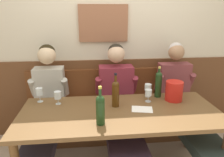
{
  "coord_description": "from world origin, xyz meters",
  "views": [
    {
      "loc": [
        -0.29,
        -1.84,
        1.7
      ],
      "look_at": [
        -0.05,
        0.44,
        0.98
      ],
      "focal_mm": 34.6,
      "sensor_mm": 36.0,
      "label": 1
    }
  ],
  "objects_px": {
    "ice_bucket": "(174,91)",
    "wine_glass_right_end": "(58,95)",
    "person_center_left_seat": "(46,108)",
    "person_right_seat": "(184,105)",
    "wall_bench": "(113,118)",
    "wine_bottle_green_tall": "(158,83)",
    "dining_table": "(120,118)",
    "person_left_seat": "(119,105)",
    "wine_bottle_amber_mid": "(116,93)",
    "wine_glass_mid_right": "(148,93)",
    "wine_glass_near_bucket": "(39,92)",
    "wine_bottle_clear_water": "(100,109)",
    "wine_glass_by_bottle": "(148,88)"
  },
  "relations": [
    {
      "from": "person_right_seat",
      "to": "wine_bottle_green_tall",
      "type": "relative_size",
      "value": 3.64
    },
    {
      "from": "wine_glass_right_end",
      "to": "wine_bottle_green_tall",
      "type": "bearing_deg",
      "value": 4.63
    },
    {
      "from": "ice_bucket",
      "to": "dining_table",
      "type": "bearing_deg",
      "value": -161.4
    },
    {
      "from": "wall_bench",
      "to": "ice_bucket",
      "type": "xyz_separation_m",
      "value": [
        0.63,
        -0.51,
        0.57
      ]
    },
    {
      "from": "person_center_left_seat",
      "to": "ice_bucket",
      "type": "relative_size",
      "value": 6.07
    },
    {
      "from": "dining_table",
      "to": "wine_bottle_amber_mid",
      "type": "bearing_deg",
      "value": 106.2
    },
    {
      "from": "wall_bench",
      "to": "wine_bottle_green_tall",
      "type": "distance_m",
      "value": 0.88
    },
    {
      "from": "wall_bench",
      "to": "wine_bottle_green_tall",
      "type": "bearing_deg",
      "value": -38.41
    },
    {
      "from": "wall_bench",
      "to": "wine_glass_right_end",
      "type": "relative_size",
      "value": 16.22
    },
    {
      "from": "person_left_seat",
      "to": "person_right_seat",
      "type": "xyz_separation_m",
      "value": [
        0.78,
        -0.03,
        -0.02
      ]
    },
    {
      "from": "wine_bottle_amber_mid",
      "to": "wine_bottle_green_tall",
      "type": "distance_m",
      "value": 0.56
    },
    {
      "from": "dining_table",
      "to": "wine_bottle_amber_mid",
      "type": "relative_size",
      "value": 5.56
    },
    {
      "from": "person_right_seat",
      "to": "wine_glass_near_bucket",
      "type": "distance_m",
      "value": 1.69
    },
    {
      "from": "person_center_left_seat",
      "to": "wine_glass_right_end",
      "type": "relative_size",
      "value": 9.3
    },
    {
      "from": "wine_bottle_amber_mid",
      "to": "wine_glass_right_end",
      "type": "height_order",
      "value": "wine_bottle_amber_mid"
    },
    {
      "from": "dining_table",
      "to": "person_left_seat",
      "type": "height_order",
      "value": "person_left_seat"
    },
    {
      "from": "wall_bench",
      "to": "wine_glass_near_bucket",
      "type": "xyz_separation_m",
      "value": [
        -0.85,
        -0.4,
        0.57
      ]
    },
    {
      "from": "person_left_seat",
      "to": "person_center_left_seat",
      "type": "bearing_deg",
      "value": 179.92
    },
    {
      "from": "wine_glass_by_bottle",
      "to": "wall_bench",
      "type": "bearing_deg",
      "value": 134.6
    },
    {
      "from": "wine_bottle_amber_mid",
      "to": "wine_glass_near_bucket",
      "type": "distance_m",
      "value": 0.84
    },
    {
      "from": "person_right_seat",
      "to": "wine_glass_mid_right",
      "type": "relative_size",
      "value": 9.38
    },
    {
      "from": "wall_bench",
      "to": "wine_glass_by_bottle",
      "type": "relative_size",
      "value": 15.01
    },
    {
      "from": "person_right_seat",
      "to": "wine_glass_near_bucket",
      "type": "bearing_deg",
      "value": 179.98
    },
    {
      "from": "wall_bench",
      "to": "person_center_left_seat",
      "type": "xyz_separation_m",
      "value": [
        -0.81,
        -0.36,
        0.37
      ]
    },
    {
      "from": "dining_table",
      "to": "wine_glass_near_bucket",
      "type": "xyz_separation_m",
      "value": [
        -0.85,
        0.32,
        0.19
      ]
    },
    {
      "from": "wine_bottle_clear_water",
      "to": "wine_bottle_green_tall",
      "type": "xyz_separation_m",
      "value": [
        0.7,
        0.57,
        0.01
      ]
    },
    {
      "from": "wine_bottle_amber_mid",
      "to": "wine_bottle_clear_water",
      "type": "distance_m",
      "value": 0.4
    },
    {
      "from": "wall_bench",
      "to": "person_right_seat",
      "type": "xyz_separation_m",
      "value": [
        0.82,
        -0.4,
        0.34
      ]
    },
    {
      "from": "wine_bottle_clear_water",
      "to": "wine_glass_right_end",
      "type": "xyz_separation_m",
      "value": [
        -0.43,
        0.48,
        -0.05
      ]
    },
    {
      "from": "wine_bottle_amber_mid",
      "to": "wine_glass_mid_right",
      "type": "bearing_deg",
      "value": 12.4
    },
    {
      "from": "person_left_seat",
      "to": "wine_glass_right_end",
      "type": "xyz_separation_m",
      "value": [
        -0.68,
        -0.11,
        0.2
      ]
    },
    {
      "from": "person_center_left_seat",
      "to": "wine_bottle_amber_mid",
      "type": "bearing_deg",
      "value": -16.94
    },
    {
      "from": "wine_glass_near_bucket",
      "to": "wine_bottle_green_tall",
      "type": "bearing_deg",
      "value": 0.36
    },
    {
      "from": "person_center_left_seat",
      "to": "wine_bottle_green_tall",
      "type": "bearing_deg",
      "value": -1.03
    },
    {
      "from": "wine_glass_right_end",
      "to": "wine_glass_near_bucket",
      "type": "xyz_separation_m",
      "value": [
        -0.21,
        0.08,
        0.01
      ]
    },
    {
      "from": "wine_bottle_green_tall",
      "to": "wine_glass_mid_right",
      "type": "relative_size",
      "value": 2.58
    },
    {
      "from": "ice_bucket",
      "to": "wine_bottle_amber_mid",
      "type": "bearing_deg",
      "value": -172.12
    },
    {
      "from": "person_right_seat",
      "to": "wine_glass_mid_right",
      "type": "bearing_deg",
      "value": -165.99
    },
    {
      "from": "person_left_seat",
      "to": "wine_glass_near_bucket",
      "type": "xyz_separation_m",
      "value": [
        -0.89,
        -0.03,
        0.21
      ]
    },
    {
      "from": "wall_bench",
      "to": "wine_bottle_amber_mid",
      "type": "bearing_deg",
      "value": -93.35
    },
    {
      "from": "ice_bucket",
      "to": "wine_bottle_clear_water",
      "type": "xyz_separation_m",
      "value": [
        -0.84,
        -0.45,
        0.04
      ]
    },
    {
      "from": "person_center_left_seat",
      "to": "person_right_seat",
      "type": "xyz_separation_m",
      "value": [
        1.63,
        -0.03,
        -0.03
      ]
    },
    {
      "from": "person_left_seat",
      "to": "dining_table",
      "type": "bearing_deg",
      "value": -96.66
    },
    {
      "from": "person_right_seat",
      "to": "wine_glass_right_end",
      "type": "height_order",
      "value": "person_right_seat"
    },
    {
      "from": "ice_bucket",
      "to": "wine_glass_right_end",
      "type": "xyz_separation_m",
      "value": [
        -1.28,
        0.03,
        -0.01
      ]
    },
    {
      "from": "wine_glass_mid_right",
      "to": "wine_bottle_amber_mid",
      "type": "bearing_deg",
      "value": -167.6
    },
    {
      "from": "person_left_seat",
      "to": "wine_bottle_clear_water",
      "type": "relative_size",
      "value": 3.74
    },
    {
      "from": "wine_glass_mid_right",
      "to": "wine_glass_by_bottle",
      "type": "height_order",
      "value": "wine_glass_by_bottle"
    },
    {
      "from": "dining_table",
      "to": "wine_glass_right_end",
      "type": "xyz_separation_m",
      "value": [
        -0.64,
        0.24,
        0.18
      ]
    },
    {
      "from": "wall_bench",
      "to": "wine_glass_near_bucket",
      "type": "relative_size",
      "value": 14.62
    }
  ]
}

